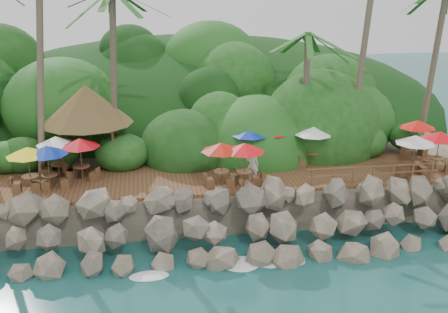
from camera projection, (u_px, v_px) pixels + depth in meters
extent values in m
plane|color=#19514F|center=(244.00, 269.00, 23.93)|extent=(140.00, 140.00, 0.00)
cube|color=gray|center=(203.00, 144.00, 38.60)|extent=(32.00, 25.20, 2.10)
ellipsoid|color=#143811|center=(194.00, 131.00, 45.97)|extent=(44.80, 28.00, 15.40)
cube|color=brown|center=(224.00, 177.00, 28.86)|extent=(26.00, 5.00, 0.20)
ellipsoid|color=white|center=(39.00, 281.00, 22.91)|extent=(1.20, 0.80, 0.06)
ellipsoid|color=white|center=(110.00, 275.00, 23.34)|extent=(1.20, 0.80, 0.06)
ellipsoid|color=white|center=(177.00, 270.00, 23.77)|extent=(1.20, 0.80, 0.06)
ellipsoid|color=white|center=(243.00, 265.00, 24.20)|extent=(1.20, 0.80, 0.06)
ellipsoid|color=white|center=(306.00, 260.00, 24.63)|extent=(1.20, 0.80, 0.06)
ellipsoid|color=white|center=(367.00, 255.00, 25.06)|extent=(1.20, 0.80, 0.06)
ellipsoid|color=white|center=(426.00, 251.00, 25.49)|extent=(1.20, 0.80, 0.06)
cylinder|color=brown|center=(40.00, 66.00, 28.06)|extent=(1.23, 2.27, 11.54)
cylinder|color=brown|center=(114.00, 80.00, 29.51)|extent=(0.98, 1.41, 9.64)
cylinder|color=brown|center=(306.00, 96.00, 31.16)|extent=(0.68, 0.80, 7.27)
ellipsoid|color=#23601E|center=(309.00, 34.00, 30.01)|extent=(6.00, 6.00, 2.40)
cylinder|color=brown|center=(363.00, 57.00, 30.45)|extent=(1.53, 1.25, 11.83)
cylinder|color=brown|center=(433.00, 70.00, 31.67)|extent=(0.69, 1.08, 10.10)
cylinder|color=brown|center=(61.00, 152.00, 28.96)|extent=(0.16, 0.16, 2.40)
cylinder|color=brown|center=(113.00, 149.00, 29.36)|extent=(0.16, 0.16, 2.40)
cylinder|color=brown|center=(68.00, 137.00, 31.59)|extent=(0.16, 0.16, 2.40)
cylinder|color=brown|center=(115.00, 136.00, 31.99)|extent=(0.16, 0.16, 2.40)
cone|color=brown|center=(87.00, 104.00, 29.75)|extent=(5.18, 5.18, 2.20)
cylinder|color=brown|center=(436.00, 165.00, 29.41)|extent=(0.08, 0.08, 0.75)
cylinder|color=brown|center=(437.00, 158.00, 29.29)|extent=(0.85, 0.85, 0.05)
cylinder|color=brown|center=(437.00, 152.00, 29.18)|extent=(0.05, 0.05, 2.23)
cone|color=red|center=(440.00, 135.00, 28.88)|extent=(2.12, 2.12, 0.46)
cube|color=brown|center=(422.00, 166.00, 29.63)|extent=(0.56, 0.56, 0.47)
cylinder|color=brown|center=(59.00, 171.00, 28.47)|extent=(0.08, 0.08, 0.75)
cylinder|color=brown|center=(58.00, 164.00, 28.35)|extent=(0.85, 0.85, 0.05)
cylinder|color=brown|center=(58.00, 158.00, 28.24)|extent=(0.05, 0.05, 2.23)
cone|color=white|center=(56.00, 141.00, 27.93)|extent=(2.12, 2.12, 0.46)
cube|color=brown|center=(47.00, 173.00, 28.61)|extent=(0.53, 0.53, 0.47)
cube|color=brown|center=(72.00, 174.00, 28.42)|extent=(0.53, 0.53, 0.47)
cylinder|color=brown|center=(414.00, 151.00, 31.70)|extent=(0.08, 0.08, 0.75)
cylinder|color=brown|center=(415.00, 145.00, 31.58)|extent=(0.85, 0.85, 0.05)
cylinder|color=brown|center=(416.00, 140.00, 31.47)|extent=(0.05, 0.05, 2.23)
cone|color=red|center=(418.00, 124.00, 31.17)|extent=(2.12, 2.12, 0.46)
cube|color=brown|center=(406.00, 155.00, 31.43)|extent=(0.54, 0.54, 0.47)
cube|color=brown|center=(423.00, 152.00, 32.06)|extent=(0.54, 0.54, 0.47)
cylinder|color=brown|center=(244.00, 179.00, 27.32)|extent=(0.08, 0.08, 0.75)
cylinder|color=brown|center=(244.00, 172.00, 27.20)|extent=(0.85, 0.85, 0.05)
cylinder|color=brown|center=(244.00, 165.00, 27.09)|extent=(0.05, 0.05, 2.23)
cone|color=red|center=(244.00, 147.00, 26.79)|extent=(2.12, 2.12, 0.46)
cube|color=brown|center=(230.00, 182.00, 27.32)|extent=(0.46, 0.46, 0.47)
cube|color=brown|center=(257.00, 181.00, 27.41)|extent=(0.46, 0.46, 0.47)
cylinder|color=brown|center=(250.00, 160.00, 30.18)|extent=(0.08, 0.08, 0.75)
cylinder|color=brown|center=(250.00, 154.00, 30.06)|extent=(0.85, 0.85, 0.05)
cylinder|color=brown|center=(250.00, 148.00, 29.95)|extent=(0.05, 0.05, 2.23)
cone|color=#0D29AD|center=(250.00, 131.00, 29.65)|extent=(2.12, 2.12, 0.46)
cube|color=brown|center=(237.00, 162.00, 30.32)|extent=(0.53, 0.53, 0.47)
cube|color=brown|center=(262.00, 163.00, 30.13)|extent=(0.53, 0.53, 0.47)
cylinder|color=brown|center=(312.00, 159.00, 30.31)|extent=(0.08, 0.08, 0.75)
cylinder|color=brown|center=(312.00, 153.00, 30.19)|extent=(0.85, 0.85, 0.05)
cylinder|color=brown|center=(313.00, 147.00, 30.08)|extent=(0.05, 0.05, 2.23)
cone|color=white|center=(313.00, 131.00, 29.78)|extent=(2.12, 2.12, 0.46)
cube|color=brown|center=(301.00, 163.00, 30.12)|extent=(0.50, 0.50, 0.47)
cube|color=brown|center=(323.00, 160.00, 30.59)|extent=(0.50, 0.50, 0.47)
cylinder|color=brown|center=(31.00, 183.00, 26.68)|extent=(0.08, 0.08, 0.75)
cylinder|color=brown|center=(30.00, 176.00, 26.56)|extent=(0.85, 0.85, 0.05)
cylinder|color=brown|center=(29.00, 170.00, 26.45)|extent=(0.05, 0.05, 2.23)
cone|color=yellow|center=(27.00, 151.00, 26.15)|extent=(2.12, 2.12, 0.46)
cube|color=brown|center=(17.00, 187.00, 26.60)|extent=(0.44, 0.44, 0.47)
cube|color=brown|center=(46.00, 185.00, 26.86)|extent=(0.44, 0.44, 0.47)
cylinder|color=brown|center=(82.00, 173.00, 28.14)|extent=(0.08, 0.08, 0.75)
cylinder|color=brown|center=(82.00, 166.00, 28.02)|extent=(0.85, 0.85, 0.05)
cylinder|color=brown|center=(81.00, 160.00, 27.91)|extent=(0.05, 0.05, 2.23)
cone|color=red|center=(80.00, 142.00, 27.61)|extent=(2.12, 2.12, 0.46)
cube|color=brown|center=(71.00, 174.00, 28.35)|extent=(0.56, 0.56, 0.47)
cube|color=brown|center=(95.00, 177.00, 28.03)|extent=(0.56, 0.56, 0.47)
cylinder|color=brown|center=(50.00, 182.00, 26.91)|extent=(0.08, 0.08, 0.75)
cylinder|color=brown|center=(49.00, 175.00, 26.78)|extent=(0.85, 0.85, 0.05)
cylinder|color=brown|center=(49.00, 168.00, 26.67)|extent=(0.05, 0.05, 2.23)
cone|color=#0C28A0|center=(47.00, 150.00, 26.37)|extent=(2.12, 2.12, 0.46)
cube|color=brown|center=(36.00, 186.00, 26.75)|extent=(0.48, 0.48, 0.47)
cube|color=brown|center=(65.00, 183.00, 27.15)|extent=(0.48, 0.48, 0.47)
cylinder|color=brown|center=(412.00, 169.00, 28.66)|extent=(0.08, 0.08, 0.75)
cylinder|color=brown|center=(413.00, 163.00, 28.53)|extent=(0.85, 0.85, 0.05)
cylinder|color=brown|center=(413.00, 157.00, 28.42)|extent=(0.05, 0.05, 2.23)
cone|color=silver|center=(416.00, 140.00, 28.12)|extent=(2.12, 2.12, 0.46)
cube|color=brown|center=(401.00, 174.00, 28.45)|extent=(0.51, 0.51, 0.47)
cube|color=brown|center=(422.00, 170.00, 28.95)|extent=(0.51, 0.51, 0.47)
cylinder|color=brown|center=(221.00, 178.00, 27.39)|extent=(0.08, 0.08, 0.75)
cylinder|color=brown|center=(221.00, 171.00, 27.27)|extent=(0.85, 0.85, 0.05)
cylinder|color=brown|center=(221.00, 165.00, 27.16)|extent=(0.05, 0.05, 2.23)
cone|color=red|center=(221.00, 147.00, 26.85)|extent=(2.12, 2.12, 0.46)
cube|color=brown|center=(209.00, 183.00, 27.14)|extent=(0.53, 0.53, 0.47)
cube|color=brown|center=(234.00, 179.00, 27.73)|extent=(0.53, 0.53, 0.47)
cylinder|color=brown|center=(273.00, 157.00, 30.66)|extent=(0.08, 0.08, 0.75)
cylinder|color=brown|center=(273.00, 151.00, 30.53)|extent=(0.85, 0.85, 0.05)
cylinder|color=brown|center=(273.00, 145.00, 30.42)|extent=(0.05, 0.05, 2.23)
cone|color=red|center=(273.00, 129.00, 30.12)|extent=(2.12, 2.12, 0.46)
cube|color=brown|center=(260.00, 159.00, 30.74)|extent=(0.51, 0.51, 0.47)
cube|color=brown|center=(285.00, 160.00, 30.66)|extent=(0.51, 0.51, 0.47)
cylinder|color=brown|center=(312.00, 178.00, 27.07)|extent=(0.10, 0.10, 1.00)
cylinder|color=brown|center=(333.00, 177.00, 27.23)|extent=(0.10, 0.10, 1.00)
cylinder|color=brown|center=(353.00, 176.00, 27.39)|extent=(0.10, 0.10, 1.00)
cylinder|color=brown|center=(373.00, 175.00, 27.54)|extent=(0.10, 0.10, 1.00)
cylinder|color=brown|center=(393.00, 173.00, 27.70)|extent=(0.10, 0.10, 1.00)
cylinder|color=brown|center=(412.00, 172.00, 27.86)|extent=(0.10, 0.10, 1.00)
cylinder|color=brown|center=(432.00, 171.00, 28.02)|extent=(0.10, 0.10, 1.00)
cube|color=brown|center=(374.00, 166.00, 27.40)|extent=(7.20, 0.06, 0.06)
cube|color=brown|center=(373.00, 174.00, 27.53)|extent=(7.20, 0.06, 0.06)
imported|color=white|center=(253.00, 165.00, 27.92)|extent=(0.73, 0.60, 1.73)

